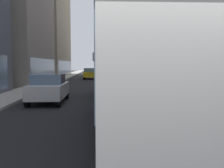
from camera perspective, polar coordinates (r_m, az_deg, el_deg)
ground_plane at (r=36.99m, az=-2.99°, el=0.88°), size 120.00×120.00×0.00m
sidewalk_left at (r=37.41m, az=-11.75°, el=0.95°), size 2.40×110.00×0.15m
sidewalk_right at (r=37.43m, az=5.77°, el=1.01°), size 2.40×110.00×0.15m
building_left_far at (r=51.20m, az=-16.85°, el=12.89°), size 11.92×20.12×20.09m
building_right_far at (r=53.41m, az=10.13°, el=12.63°), size 11.72×22.80×20.07m
transit_bus at (r=7.42m, az=6.70°, el=1.40°), size 2.78×11.53×3.05m
car_yellow_taxi at (r=39.69m, az=-4.74°, el=2.29°), size 1.88×4.79×1.62m
car_red_coupe at (r=31.77m, az=-0.81°, el=1.82°), size 1.75×4.73×1.62m
car_white_van at (r=15.30m, az=-13.39°, el=-0.85°), size 1.80×4.20×1.62m
car_blue_hatchback at (r=36.69m, az=-1.12°, el=2.14°), size 1.94×4.12×1.62m
box_truck at (r=18.34m, az=0.86°, el=2.73°), size 2.30×7.50×3.05m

